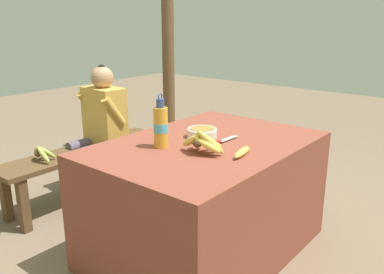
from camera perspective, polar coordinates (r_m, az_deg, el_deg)
name	(u,v)px	position (r m, az deg, el deg)	size (l,w,h in m)	color
ground_plane	(205,249)	(2.64, 1.87, -15.45)	(12.00, 12.00, 0.00)	#75604C
market_counter	(206,198)	(2.48, 1.95, -8.55)	(1.35, 0.95, 0.70)	brown
banana_bunch_ripe	(202,142)	(2.14, 1.39, -0.64)	(0.17, 0.28, 0.15)	#4C381E
serving_bowl	(202,132)	(2.45, 1.41, 0.70)	(0.18, 0.18, 0.06)	silver
water_bottle	(161,126)	(2.24, -4.40, 1.50)	(0.08, 0.08, 0.30)	gold
loose_banana_front	(242,152)	(2.14, 7.03, -2.14)	(0.19, 0.07, 0.04)	#E0C64C
knife	(222,141)	(2.35, 4.28, -0.53)	(0.21, 0.03, 0.02)	#BCBCC1
wooden_bench	(84,157)	(3.29, -14.87, -2.79)	(1.38, 0.32, 0.42)	brown
seated_vendor	(100,122)	(3.28, -12.81, 2.01)	(0.41, 0.40, 1.05)	#564C60
banana_bunch_green	(42,153)	(3.07, -20.31, -2.09)	(0.15, 0.24, 0.12)	#4C381E
support_post_far	(168,32)	(4.21, -3.41, 14.55)	(0.12, 0.12, 2.52)	brown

